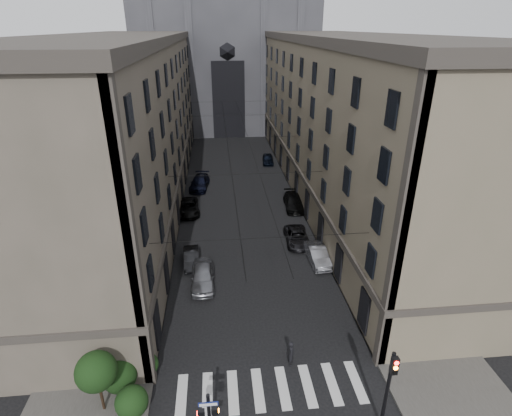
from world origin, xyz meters
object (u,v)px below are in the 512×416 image
object	(u,v)px
traffic_light_right	(389,383)
car_left_far	(200,183)
car_right_midnear	(297,237)
car_right_far	(268,159)
car_right_midfar	(294,202)
pedestrian	(291,353)
gothic_tower	(225,36)
car_left_near	(203,276)
car_left_midfar	(188,207)
car_left_midnear	(191,258)
car_right_near	(317,255)

from	to	relation	value
traffic_light_right	car_left_far	size ratio (longest dim) A/B	0.96
car_right_midnear	car_right_far	bearing A→B (deg)	91.42
car_right_midfar	pedestrian	size ratio (longest dim) A/B	2.89
gothic_tower	car_left_near	distance (m)	61.45
traffic_light_right	car_left_near	xyz separation A→B (m)	(-9.80, 14.13, -2.47)
car_left_midfar	car_right_far	distance (m)	20.61
gothic_tower	car_right_midfar	size ratio (longest dim) A/B	11.12
pedestrian	car_left_midnear	bearing A→B (deg)	43.35
car_left_near	car_right_far	xyz separation A→B (m)	(9.51, 31.41, -0.11)
traffic_light_right	gothic_tower	bearing A→B (deg)	94.38
gothic_tower	car_right_midnear	xyz separation A→B (m)	(4.96, -52.80, -17.14)
traffic_light_right	car_left_midnear	world-z (taller)	traffic_light_right
gothic_tower	traffic_light_right	xyz separation A→B (m)	(5.60, -73.04, -14.51)
pedestrian	car_left_near	bearing A→B (deg)	46.35
car_left_midfar	car_left_far	world-z (taller)	car_left_far
traffic_light_right	car_left_near	bearing A→B (deg)	124.74
car_left_near	car_right_far	bearing A→B (deg)	72.49
gothic_tower	car_left_midnear	world-z (taller)	gothic_tower
car_left_near	car_right_midfar	xyz separation A→B (m)	(10.40, 14.43, -0.06)
car_right_near	car_right_midfar	xyz separation A→B (m)	(0.08, 12.00, 0.02)
car_left_midnear	car_left_midfar	world-z (taller)	car_left_midfar
gothic_tower	car_right_midnear	bearing A→B (deg)	-84.64
car_left_near	traffic_light_right	bearing A→B (deg)	-55.91
car_left_midfar	car_left_far	size ratio (longest dim) A/B	0.95
car_left_far	pedestrian	xyz separation A→B (m)	(6.59, -31.22, 0.12)
traffic_light_right	pedestrian	distance (m)	6.75
gothic_tower	car_right_far	bearing A→B (deg)	-79.06
gothic_tower	car_right_midnear	world-z (taller)	gothic_tower
car_left_far	car_right_far	world-z (taller)	car_left_far
car_left_midfar	pedestrian	bearing A→B (deg)	-77.15
traffic_light_right	pedestrian	xyz separation A→B (m)	(-4.06, 4.83, -2.39)
car_right_near	car_right_far	size ratio (longest dim) A/B	1.08
gothic_tower	car_left_midnear	distance (m)	58.56
car_left_far	car_left_midnear	bearing A→B (deg)	-83.35
gothic_tower	traffic_light_right	distance (m)	74.67
car_right_far	gothic_tower	bearing A→B (deg)	106.25
gothic_tower	car_left_near	bearing A→B (deg)	-94.08
traffic_light_right	car_right_far	xyz separation A→B (m)	(-0.29, 45.54, -2.58)
car_left_midnear	car_right_far	world-z (taller)	car_right_far
car_left_far	car_right_far	xyz separation A→B (m)	(10.36, 9.49, -0.07)
gothic_tower	car_left_near	world-z (taller)	gothic_tower
car_left_midnear	car_right_midnear	xyz separation A→B (m)	(10.24, 2.94, 0.01)
gothic_tower	pedestrian	distance (m)	70.28
traffic_light_right	car_left_midnear	bearing A→B (deg)	122.17
car_right_midnear	car_right_midfar	bearing A→B (deg)	83.74
car_left_midfar	pedestrian	world-z (taller)	pedestrian
car_left_near	car_left_midfar	world-z (taller)	car_left_near
car_left_far	car_right_far	bearing A→B (deg)	49.85
traffic_light_right	car_right_near	xyz separation A→B (m)	(0.52, 16.56, -2.55)
car_right_near	car_left_far	bearing A→B (deg)	117.12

